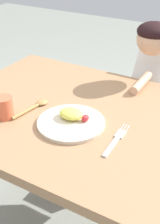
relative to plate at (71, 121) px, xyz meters
name	(u,v)px	position (x,y,z in m)	size (l,w,h in m)	color
ground_plane	(74,222)	(-0.05, 0.09, -0.72)	(8.00, 8.00, 0.00)	gray
dining_table	(73,126)	(-0.05, 0.09, -0.09)	(1.10, 0.86, 0.71)	#A17752
plate	(71,121)	(0.00, 0.00, 0.00)	(0.27, 0.27, 0.05)	beige
fork	(116,140)	(0.20, -0.02, -0.01)	(0.03, 0.22, 0.01)	silver
spoon	(34,107)	(-0.20, 0.02, -0.01)	(0.06, 0.20, 0.02)	#A88147
drinking_cup	(4,107)	(-0.26, -0.09, 0.03)	(0.07, 0.07, 0.09)	#E66442
person	(151,100)	(0.12, 0.66, -0.19)	(0.21, 0.45, 1.00)	#34566D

